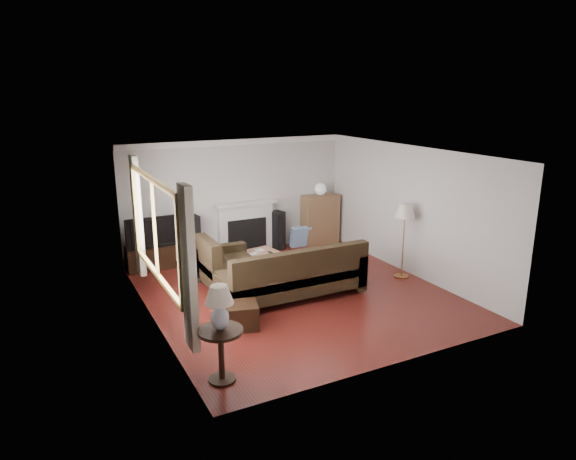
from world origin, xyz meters
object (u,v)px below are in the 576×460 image
tv_stand (150,258)px  side_table (221,355)px  coffee_table (252,263)px  floor_lamp (403,241)px  bookshelf (320,219)px  sectional_sofa (291,273)px

tv_stand → side_table: 4.59m
coffee_table → floor_lamp: 2.97m
tv_stand → bookshelf: 4.01m
sectional_sofa → side_table: sectional_sofa is taller
sectional_sofa → side_table: bearing=-135.3°
floor_lamp → side_table: (-4.37, -1.89, -0.38)m
bookshelf → tv_stand: bearing=-179.7°
bookshelf → sectional_sofa: size_ratio=0.42×
tv_stand → floor_lamp: floor_lamp is taller
floor_lamp → side_table: floor_lamp is taller
tv_stand → side_table: bearing=-91.9°
bookshelf → coffee_table: size_ratio=1.09×
bookshelf → sectional_sofa: (-2.12, -2.61, -0.13)m
tv_stand → coffee_table: tv_stand is taller
bookshelf → sectional_sofa: bearing=-129.1°
tv_stand → sectional_sofa: 3.20m
floor_lamp → coffee_table: bearing=148.7°
sectional_sofa → floor_lamp: 2.37m
tv_stand → side_table: side_table is taller
floor_lamp → side_table: 4.78m
floor_lamp → bookshelf: bearing=94.9°
sectional_sofa → floor_lamp: (2.35, -0.10, 0.28)m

